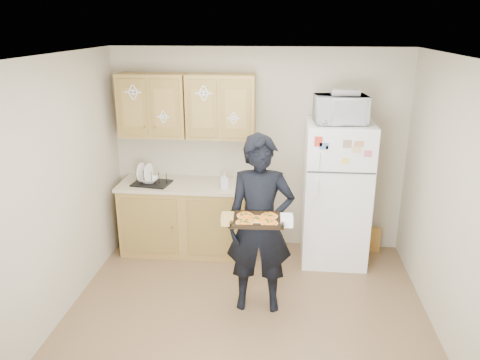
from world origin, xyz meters
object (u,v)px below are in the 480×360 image
(baking_tray, at_px, (257,221))
(dish_rack, at_px, (151,177))
(refrigerator, at_px, (336,193))
(person, at_px, (260,225))
(microwave, at_px, (341,109))

(baking_tray, height_order, dish_rack, baking_tray)
(dish_rack, bearing_deg, baking_tray, -45.33)
(refrigerator, bearing_deg, dish_rack, -179.60)
(person, bearing_deg, refrigerator, 50.42)
(person, relative_size, dish_rack, 4.15)
(baking_tray, bearing_deg, person, 85.17)
(microwave, bearing_deg, person, -134.46)
(refrigerator, height_order, person, person)
(person, xyz_separation_m, microwave, (0.81, 1.05, 0.96))
(baking_tray, xyz_separation_m, dish_rack, (-1.37, 1.38, -0.09))
(refrigerator, xyz_separation_m, person, (-0.83, -1.10, 0.05))
(person, bearing_deg, microwave, 49.78)
(microwave, bearing_deg, baking_tray, -128.15)
(baking_tray, relative_size, microwave, 0.84)
(baking_tray, bearing_deg, microwave, 56.08)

